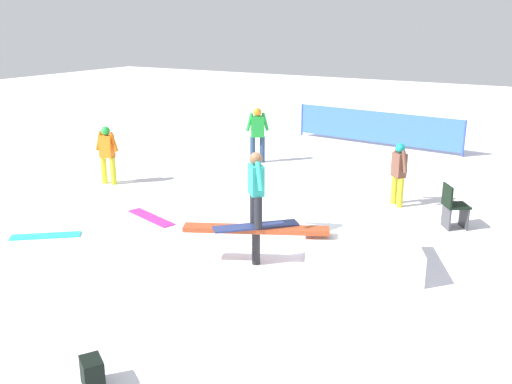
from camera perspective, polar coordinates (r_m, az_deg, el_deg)
The scene contains 12 objects.
ground_plane at distance 9.63m, azimuth 0.00°, elevation -7.18°, with size 60.00×60.00×0.00m, color white.
rail_feature at distance 9.41m, azimuth 0.00°, elevation -4.06°, with size 2.28×1.30×0.66m.
snow_kicker_ramp at distance 9.56m, azimuth 10.38°, elevation -6.00°, with size 1.80×1.50×0.50m, color white.
main_rider_on_rail at distance 9.18m, azimuth 0.00°, elevation 0.04°, with size 1.20×1.20×1.26m.
bystander_green at distance 16.11m, azimuth 0.15°, elevation 6.00°, with size 0.57×0.48×1.55m.
bystander_brown at distance 12.71m, azimuth 14.08°, elevation 2.05°, with size 0.51×0.49×1.39m.
bystander_orange at distance 14.44m, azimuth -14.66°, elevation 3.89°, with size 0.65×0.26×1.44m.
loose_snowboard_cyan at distance 11.48m, azimuth -20.30°, elevation -4.14°, with size 1.27×0.28×0.02m, color #26C2C7.
loose_snowboard_magenta at distance 11.94m, azimuth -10.46°, elevation -2.53°, with size 1.36×0.28×0.02m, color #C12894.
folding_chair at distance 11.72m, azimuth 19.14°, elevation -1.50°, with size 0.61×0.61×0.88m.
backpack_on_snow at distance 6.88m, azimuth -16.05°, elevation -16.97°, with size 0.30×0.22×0.34m, color black.
safety_fence at distance 18.81m, azimuth 11.94°, elevation 6.39°, with size 5.62×0.64×1.10m.
Camera 1 is at (-4.40, 7.60, 3.94)m, focal length 40.00 mm.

